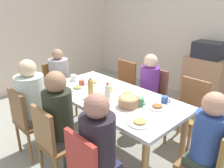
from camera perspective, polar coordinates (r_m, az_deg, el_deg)
ground_plane at (r=3.18m, az=0.00°, el=-15.54°), size 6.59×6.59×0.00m
wall_back at (r=4.61m, az=22.71°, el=12.03°), size 5.73×0.12×2.60m
wall_left at (r=5.01m, az=-23.42°, el=12.54°), size 0.12×4.95×2.60m
dining_table at (r=2.83m, az=0.00°, el=-4.48°), size 1.84×0.91×0.76m
person_0 at (r=1.99m, az=-3.34°, el=-15.18°), size 0.30×0.30×1.21m
chair_1 at (r=3.86m, az=-13.46°, el=-0.58°), size 0.40×0.40×0.90m
person_1 at (r=3.73m, az=-12.97°, el=1.64°), size 0.31×0.31×1.15m
chair_2 at (r=2.31m, az=24.12°, el=-17.94°), size 0.40×0.40×0.90m
person_2 at (r=2.23m, az=22.67°, el=-13.18°), size 0.30×0.30×1.18m
chair_3 at (r=2.49m, az=-14.39°, el=-13.56°), size 0.40×0.40×0.90m
person_3 at (r=2.40m, az=-13.03°, el=-8.19°), size 0.30×0.30×1.24m
chair_4 at (r=3.48m, az=9.97°, el=-2.77°), size 0.40×0.40×0.90m
person_4 at (r=3.34m, az=9.20°, el=-0.45°), size 0.30×0.30×1.16m
chair_5 at (r=3.20m, az=18.82°, el=-5.87°), size 0.40×0.40×0.90m
chair_6 at (r=3.84m, az=2.64°, el=-0.14°), size 0.40×0.40×0.90m
chair_7 at (r=2.97m, az=-20.41°, el=-8.22°), size 0.40×0.40×0.90m
person_7 at (r=2.90m, az=-19.42°, el=-3.57°), size 0.34×0.34×1.24m
plate_0 at (r=2.21m, az=6.96°, el=-9.56°), size 0.23×0.23×0.04m
plate_1 at (r=3.01m, az=-8.66°, el=-1.05°), size 0.21×0.21×0.04m
plate_2 at (r=2.82m, az=4.02°, el=-2.43°), size 0.20×0.20×0.04m
plate_3 at (r=3.18m, az=-4.75°, el=0.39°), size 0.21×0.21×0.04m
plate_4 at (r=2.53m, az=11.32°, el=-5.63°), size 0.21×0.21×0.04m
plate_5 at (r=2.60m, az=-3.05°, el=-4.50°), size 0.20×0.20×0.04m
bowl_0 at (r=2.51m, az=4.18°, el=-4.32°), size 0.23×0.23×0.12m
cup_0 at (r=3.12m, az=-7.63°, el=0.27°), size 0.11×0.08×0.08m
cup_1 at (r=2.87m, az=-0.82°, el=-1.22°), size 0.12×0.08×0.09m
cup_2 at (r=2.54m, az=7.19°, el=-4.47°), size 0.11×0.08×0.09m
cup_3 at (r=3.32m, az=-9.61°, el=1.59°), size 0.12×0.08×0.09m
cup_4 at (r=2.66m, az=13.11°, el=-3.85°), size 0.11×0.08×0.08m
bottle_0 at (r=2.73m, az=-5.39°, el=-0.88°), size 0.07×0.07×0.25m
bottle_1 at (r=2.65m, az=-1.07°, el=-1.93°), size 0.07×0.07×0.21m
side_cabinet at (r=4.45m, az=22.04°, el=0.49°), size 0.70×0.44×0.90m
microwave at (r=4.30m, az=23.11°, el=7.87°), size 0.48×0.36×0.28m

